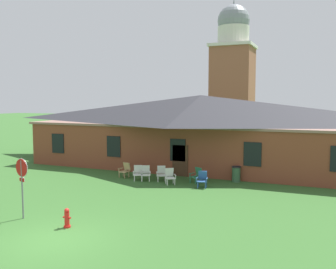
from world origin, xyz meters
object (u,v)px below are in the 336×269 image
object	(u,v)px
lawn_chair_under_eave	(202,179)
fire_hydrant	(67,218)
trash_bin	(236,174)
stop_sign	(22,176)
lawn_chair_left_end	(146,173)
lawn_chair_by_porch	(125,170)
lawn_chair_middle	(161,173)
lawn_chair_right_end	(170,176)
lawn_chair_near_door	(138,172)
lawn_chair_far_side	(197,175)

from	to	relation	value
lawn_chair_under_eave	fire_hydrant	bearing A→B (deg)	-108.73
trash_bin	stop_sign	bearing A→B (deg)	-122.85
lawn_chair_left_end	lawn_chair_under_eave	world-z (taller)	same
lawn_chair_by_porch	lawn_chair_middle	xyz separation A→B (m)	(2.68, -0.13, 0.00)
lawn_chair_right_end	trash_bin	bearing A→B (deg)	30.85
lawn_chair_by_porch	lawn_chair_middle	distance (m)	2.69
lawn_chair_near_door	lawn_chair_far_side	xyz separation A→B (m)	(3.72, 0.70, 0.00)
stop_sign	lawn_chair_right_end	distance (m)	9.32
lawn_chair_far_side	lawn_chair_left_end	bearing A→B (deg)	-169.35
stop_sign	lawn_chair_right_end	size ratio (longest dim) A/B	2.75
lawn_chair_far_side	lawn_chair_under_eave	xyz separation A→B (m)	(0.66, -0.99, 0.00)
trash_bin	lawn_chair_middle	bearing A→B (deg)	-160.46
lawn_chair_middle	lawn_chair_far_side	bearing A→B (deg)	8.07
lawn_chair_near_door	lawn_chair_right_end	size ratio (longest dim) A/B	1.00
lawn_chair_middle	fire_hydrant	world-z (taller)	lawn_chair_middle
lawn_chair_by_porch	lawn_chair_middle	bearing A→B (deg)	-2.79
lawn_chair_middle	fire_hydrant	size ratio (longest dim) A/B	1.21
lawn_chair_near_door	lawn_chair_middle	bearing A→B (deg)	14.60
lawn_chair_left_end	lawn_chair_under_eave	distance (m)	3.91
lawn_chair_far_side	trash_bin	bearing A→B (deg)	29.90
lawn_chair_by_porch	lawn_chair_left_end	xyz separation A→B (m)	(1.71, -0.42, 0.00)
stop_sign	fire_hydrant	world-z (taller)	stop_sign
stop_sign	lawn_chair_far_side	xyz separation A→B (m)	(4.77, 9.50, -1.36)
lawn_chair_near_door	lawn_chair_left_end	distance (m)	0.50
lawn_chair_by_porch	lawn_chair_left_end	size ratio (longest dim) A/B	1.00
trash_bin	lawn_chair_near_door	bearing A→B (deg)	-161.67
lawn_chair_by_porch	lawn_chair_left_end	distance (m)	1.76
lawn_chair_near_door	lawn_chair_far_side	world-z (taller)	same
lawn_chair_middle	fire_hydrant	distance (m)	9.39
stop_sign	lawn_chair_near_door	bearing A→B (deg)	83.20
lawn_chair_left_end	lawn_chair_under_eave	size ratio (longest dim) A/B	1.00
lawn_chair_middle	lawn_chair_under_eave	distance (m)	2.99
lawn_chair_left_end	lawn_chair_middle	size ratio (longest dim) A/B	1.00
lawn_chair_near_door	lawn_chair_far_side	size ratio (longest dim) A/B	1.00
lawn_chair_near_door	lawn_chair_right_end	bearing A→B (deg)	-5.03
stop_sign	fire_hydrant	size ratio (longest dim) A/B	3.33
lawn_chair_right_end	lawn_chair_under_eave	distance (m)	2.10
lawn_chair_near_door	stop_sign	bearing A→B (deg)	-96.80
lawn_chair_by_porch	trash_bin	distance (m)	7.25
lawn_chair_by_porch	lawn_chair_far_side	world-z (taller)	same
lawn_chair_near_door	lawn_chair_by_porch	bearing A→B (deg)	157.04
fire_hydrant	lawn_chair_far_side	bearing A→B (deg)	76.72
fire_hydrant	lawn_chair_by_porch	bearing A→B (deg)	105.51
stop_sign	lawn_chair_under_eave	xyz separation A→B (m)	(5.43, 8.50, -1.36)
lawn_chair_left_end	trash_bin	size ratio (longest dim) A/B	0.98
lawn_chair_far_side	fire_hydrant	size ratio (longest dim) A/B	1.21
lawn_chair_by_porch	lawn_chair_near_door	world-z (taller)	same
stop_sign	lawn_chair_by_porch	xyz separation A→B (m)	(-0.16, 9.31, -1.36)
lawn_chair_near_door	trash_bin	size ratio (longest dim) A/B	0.98
lawn_chair_right_end	fire_hydrant	world-z (taller)	lawn_chair_right_end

